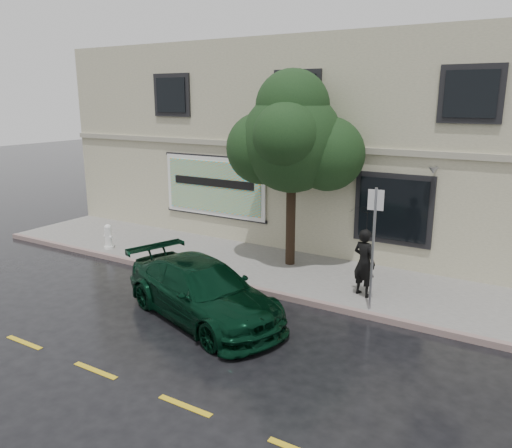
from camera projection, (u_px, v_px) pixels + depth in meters
The scene contains 12 objects.
ground at pixel (205, 307), 12.51m from camera, with size 90.00×90.00×0.00m, color black.
sidewalk at pixel (269, 268), 15.19m from camera, with size 20.00×3.50×0.15m, color gray.
curb at pixel (237, 286), 13.73m from camera, with size 20.00×0.18×0.16m, color gray.
road_marking at pixel (95, 370), 9.60m from camera, with size 19.00×0.12×0.01m, color gold.
building at pixel (343, 141), 19.12m from camera, with size 20.00×8.12×7.00m.
billboard at pixel (214, 186), 17.69m from camera, with size 4.30×0.16×2.20m.
car at pixel (203, 291), 11.76m from camera, with size 2.08×4.70×1.37m, color black.
pedestrian at pixel (364, 263), 12.69m from camera, with size 0.64×0.42×1.77m, color black.
umbrella at pixel (367, 216), 12.39m from camera, with size 0.93×0.93×0.68m, color black.
street_tree at pixel (292, 142), 14.44m from camera, with size 2.96×2.96×5.20m.
fire_hydrant at pixel (108, 237), 16.81m from camera, with size 0.34×0.32×0.84m.
sign_pole at pixel (373, 239), 11.61m from camera, with size 0.37×0.06×2.97m.
Camera 1 is at (7.10, -9.28, 5.10)m, focal length 35.00 mm.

